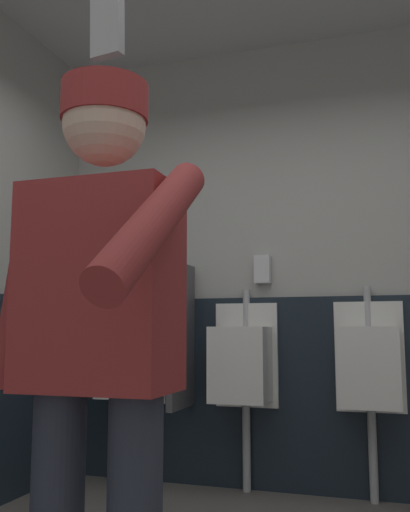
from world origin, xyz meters
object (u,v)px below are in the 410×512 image
person (98,329)px  cell_phone (107,27)px  urinal_left (131,361)px  urinal_right (369,366)px  soap_dispenser (263,269)px  urinal_middle (242,363)px

person → cell_phone: size_ratio=15.11×
urinal_left → cell_phone: cell_phone is taller
urinal_right → person: (-0.62, -2.08, 0.21)m
person → soap_dispenser: bearing=90.6°
urinal_left → urinal_right: size_ratio=1.00×
urinal_right → soap_dispenser: 0.88m
urinal_middle → urinal_right: same height
person → urinal_right: bearing=73.4°
urinal_right → urinal_left: bearing=180.0°
urinal_right → soap_dispenser: (-0.64, 0.12, 0.59)m
cell_phone → soap_dispenser: 2.72m
soap_dispenser → cell_phone: bearing=-83.7°
urinal_right → soap_dispenser: bearing=169.4°
urinal_left → urinal_middle: size_ratio=1.00×
urinal_right → soap_dispenser: soap_dispenser is taller
urinal_left → person: person is taller
person → soap_dispenser: 2.23m
person → cell_phone: (0.28, -0.50, 0.53)m
cell_phone → soap_dispenser: (-0.30, 2.70, -0.15)m
urinal_right → soap_dispenser: size_ratio=6.89×
soap_dispenser → urinal_middle: bearing=-132.5°
soap_dispenser → urinal_left: bearing=-172.1°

